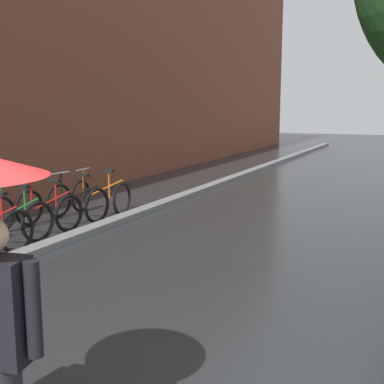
# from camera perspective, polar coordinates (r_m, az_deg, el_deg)

# --- Properties ---
(kerb_strip) EXTENTS (0.30, 36.00, 0.12)m
(kerb_strip) POSITION_cam_1_polar(r_m,az_deg,el_deg) (13.27, 0.59, 0.11)
(kerb_strip) COLOR slate
(kerb_strip) RESTS_ON ground
(parked_bicycle_2) EXTENTS (1.16, 0.84, 0.96)m
(parked_bicycle_2) POSITION_cam_1_polar(r_m,az_deg,el_deg) (9.28, -19.05, -2.66)
(parked_bicycle_2) COLOR black
(parked_bicycle_2) RESTS_ON ground
(parked_bicycle_3) EXTENTS (1.13, 0.78, 0.96)m
(parked_bicycle_3) POSITION_cam_1_polar(r_m,az_deg,el_deg) (9.79, -15.90, -1.87)
(parked_bicycle_3) COLOR black
(parked_bicycle_3) RESTS_ON ground
(parked_bicycle_4) EXTENTS (1.14, 0.80, 0.96)m
(parked_bicycle_4) POSITION_cam_1_polar(r_m,az_deg,el_deg) (10.38, -12.80, -1.08)
(parked_bicycle_4) COLOR black
(parked_bicycle_4) RESTS_ON ground
(parked_bicycle_5) EXTENTS (1.12, 0.76, 0.96)m
(parked_bicycle_5) POSITION_cam_1_polar(r_m,az_deg,el_deg) (10.92, -10.23, -0.46)
(parked_bicycle_5) COLOR black
(parked_bicycle_5) RESTS_ON ground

